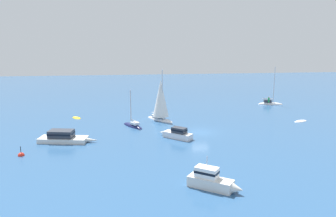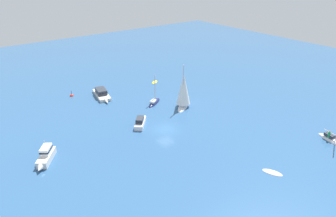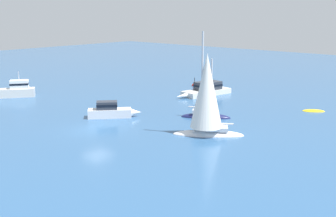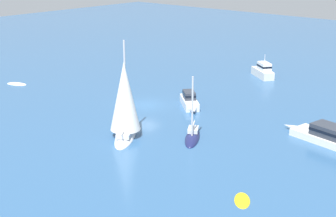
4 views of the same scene
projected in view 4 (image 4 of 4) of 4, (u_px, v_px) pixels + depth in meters
name	position (u px, v px, depth m)	size (l,w,h in m)	color
ground_plane	(147.00, 105.00, 54.95)	(160.00, 160.00, 0.00)	#2D5684
dinghy	(242.00, 201.00, 34.04)	(2.22, 2.55, 0.36)	yellow
yacht	(192.00, 137.00, 45.24)	(3.78, 4.88, 6.40)	#191E4C
launch	(328.00, 135.00, 44.08)	(8.36, 3.58, 1.66)	silver
powerboat	(190.00, 101.00, 54.10)	(4.77, 4.40, 1.64)	white
skiff	(17.00, 84.00, 63.31)	(2.98, 2.12, 0.40)	white
sloop	(125.00, 103.00, 44.65)	(5.03, 5.96, 9.29)	white
motor_cruiser	(262.00, 71.00, 66.75)	(5.15, 4.21, 3.20)	silver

